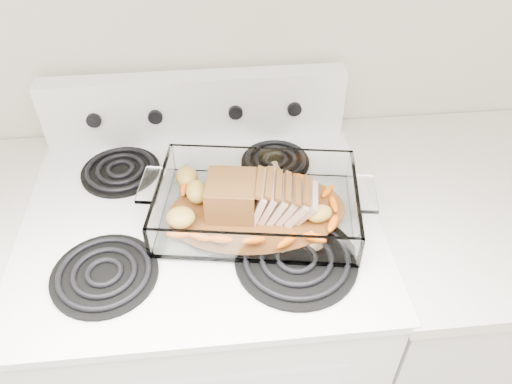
{
  "coord_description": "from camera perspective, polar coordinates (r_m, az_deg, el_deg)",
  "views": [
    {
      "loc": [
        0.04,
        0.85,
        1.71
      ],
      "look_at": [
        0.12,
        1.65,
        0.99
      ],
      "focal_mm": 35.0,
      "sensor_mm": 36.0,
      "label": 1
    }
  ],
  "objects": [
    {
      "name": "counter_right",
      "position": [
        1.61,
        19.99,
        -12.55
      ],
      "size": [
        0.58,
        0.68,
        0.93
      ],
      "color": "silver",
      "rests_on": "ground"
    },
    {
      "name": "baking_dish",
      "position": [
        1.08,
        0.11,
        -1.76
      ],
      "size": [
        0.42,
        0.28,
        0.08
      ],
      "rotation": [
        0.0,
        0.0,
        -0.16
      ],
      "color": "white",
      "rests_on": "electric_range"
    },
    {
      "name": "wooden_spoon",
      "position": [
        1.09,
        5.03,
        -2.87
      ],
      "size": [
        0.09,
        0.29,
        0.02
      ],
      "rotation": [
        0.0,
        0.0,
        0.12
      ],
      "color": "tan",
      "rests_on": "electric_range"
    },
    {
      "name": "roast_vegetables",
      "position": [
        1.1,
        -0.26,
        -0.37
      ],
      "size": [
        0.33,
        0.18,
        0.04
      ],
      "rotation": [
        0.0,
        0.0,
        0.33
      ],
      "color": "#E65306",
      "rests_on": "baking_dish"
    },
    {
      "name": "pork_roast",
      "position": [
        1.06,
        -0.65,
        -0.77
      ],
      "size": [
        0.24,
        0.1,
        0.08
      ],
      "rotation": [
        0.0,
        0.0,
        -0.1
      ],
      "color": "brown",
      "rests_on": "baking_dish"
    },
    {
      "name": "electric_range",
      "position": [
        1.47,
        -5.02,
        -15.08
      ],
      "size": [
        0.78,
        0.7,
        1.12
      ],
      "color": "white",
      "rests_on": "ground"
    }
  ]
}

